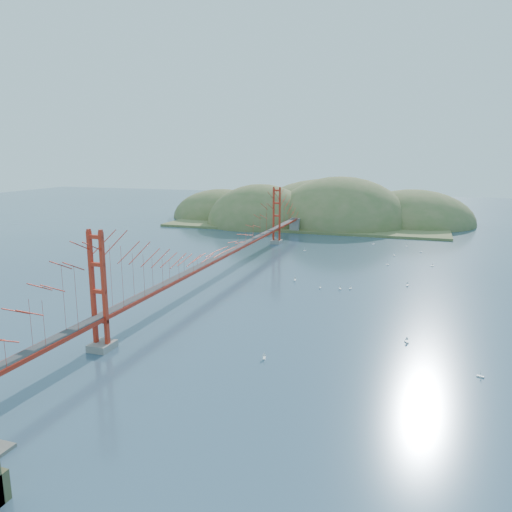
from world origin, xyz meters
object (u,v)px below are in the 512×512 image
(bridge, at_px, (221,231))
(sailboat_2, at_px, (480,375))
(sailboat_1, at_px, (340,288))
(sailboat_0, at_px, (320,287))

(bridge, relative_size, sailboat_2, 135.06)
(sailboat_1, bearing_deg, sailboat_0, -173.87)
(sailboat_0, bearing_deg, sailboat_1, 6.13)
(bridge, xyz_separation_m, sailboat_1, (18.27, -1.39, -6.86))
(sailboat_0, bearing_deg, sailboat_2, -51.97)
(sailboat_0, distance_m, sailboat_1, 2.74)
(bridge, bearing_deg, sailboat_0, -6.19)
(sailboat_1, bearing_deg, bridge, 175.64)
(sailboat_2, bearing_deg, sailboat_0, 128.03)
(sailboat_2, height_order, sailboat_0, sailboat_2)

